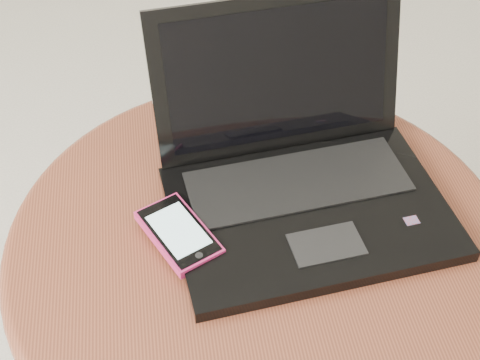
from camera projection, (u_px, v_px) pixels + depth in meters
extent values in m
cylinder|color=#623612|center=(257.00, 341.00, 1.04)|extent=(0.11, 0.11, 0.46)
cylinder|color=brown|center=(260.00, 238.00, 0.86)|extent=(0.63, 0.63, 0.03)
torus|color=brown|center=(260.00, 238.00, 0.86)|extent=(0.66, 0.66, 0.03)
cube|color=black|center=(309.00, 213.00, 0.86)|extent=(0.38, 0.28, 0.02)
cube|color=black|center=(298.00, 181.00, 0.89)|extent=(0.31, 0.14, 0.00)
cube|color=black|center=(327.00, 244.00, 0.81)|extent=(0.09, 0.06, 0.00)
cube|color=red|center=(412.00, 221.00, 0.84)|extent=(0.02, 0.02, 0.00)
cube|color=black|center=(278.00, 75.00, 0.89)|extent=(0.35, 0.10, 0.21)
cube|color=black|center=(279.00, 76.00, 0.89)|extent=(0.31, 0.08, 0.18)
cube|color=black|center=(190.00, 228.00, 0.85)|extent=(0.11, 0.13, 0.01)
cube|color=#C10077|center=(168.00, 202.00, 0.88)|extent=(0.05, 0.03, 0.00)
cube|color=#D5286D|center=(179.00, 234.00, 0.83)|extent=(0.11, 0.13, 0.01)
cube|color=black|center=(178.00, 230.00, 0.82)|extent=(0.10, 0.13, 0.00)
cube|color=silver|center=(178.00, 230.00, 0.82)|extent=(0.08, 0.10, 0.00)
cylinder|color=black|center=(199.00, 255.00, 0.79)|extent=(0.01, 0.01, 0.00)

